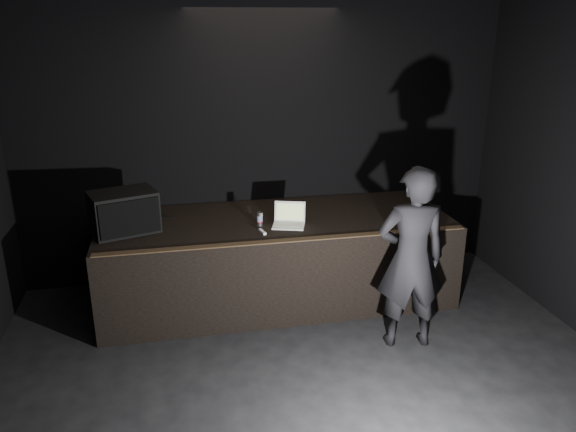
% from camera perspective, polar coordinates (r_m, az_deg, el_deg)
% --- Properties ---
extents(room_walls, '(6.10, 7.10, 3.52)m').
position_cam_1_polar(room_walls, '(3.63, 6.58, 0.90)').
color(room_walls, black).
rests_on(room_walls, ground).
extents(stage_riser, '(4.00, 1.50, 1.00)m').
position_cam_1_polar(stage_riser, '(6.65, -1.21, -4.31)').
color(stage_riser, black).
rests_on(stage_riser, ground).
extents(riser_lip, '(3.92, 0.10, 0.01)m').
position_cam_1_polar(riser_lip, '(5.81, 0.04, -2.48)').
color(riser_lip, brown).
rests_on(riser_lip, stage_riser).
extents(stage_monitor, '(0.78, 0.67, 0.45)m').
position_cam_1_polar(stage_monitor, '(6.24, -16.33, 0.40)').
color(stage_monitor, black).
rests_on(stage_monitor, stage_riser).
extents(cable, '(0.98, 0.22, 0.02)m').
position_cam_1_polar(cable, '(6.69, -15.61, -0.22)').
color(cable, black).
rests_on(cable, stage_riser).
extents(laptop, '(0.42, 0.40, 0.24)m').
position_cam_1_polar(laptop, '(6.25, 0.11, -0.34)').
color(laptop, white).
rests_on(laptop, stage_riser).
extents(beer_can, '(0.06, 0.06, 0.15)m').
position_cam_1_polar(beer_can, '(6.23, -2.89, -0.31)').
color(beer_can, silver).
rests_on(beer_can, stage_riser).
extents(plastic_cup, '(0.07, 0.07, 0.09)m').
position_cam_1_polar(plastic_cup, '(6.62, -4.02, 0.58)').
color(plastic_cup, white).
rests_on(plastic_cup, stage_riser).
extents(wii_remote, '(0.07, 0.15, 0.03)m').
position_cam_1_polar(wii_remote, '(6.03, -2.63, -1.62)').
color(wii_remote, white).
rests_on(wii_remote, stage_riser).
extents(person, '(0.73, 0.53, 1.88)m').
position_cam_1_polar(person, '(5.67, 12.40, -4.24)').
color(person, black).
rests_on(person, ground).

